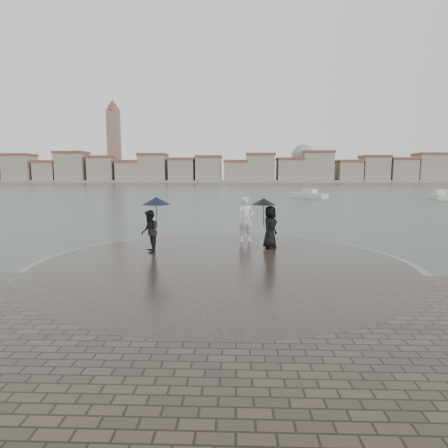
{
  "coord_description": "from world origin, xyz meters",
  "views": [
    {
      "loc": [
        0.44,
        -8.47,
        3.17
      ],
      "look_at": [
        0.0,
        4.8,
        1.45
      ],
      "focal_mm": 30.0,
      "sensor_mm": 36.0,
      "label": 1
    }
  ],
  "objects": [
    {
      "name": "visitor_right",
      "position": [
        1.68,
        5.94,
        1.45
      ],
      "size": [
        1.16,
        1.07,
        1.95
      ],
      "color": "black",
      "rests_on": "quay_tip"
    },
    {
      "name": "boats",
      "position": [
        19.33,
        44.01,
        0.38
      ],
      "size": [
        21.1,
        7.69,
        1.5
      ],
      "color": "beige",
      "rests_on": "ground"
    },
    {
      "name": "statue",
      "position": [
        0.85,
        7.36,
        1.32
      ],
      "size": [
        0.78,
        0.6,
        1.92
      ],
      "primitive_type": "imported",
      "rotation": [
        0.0,
        0.0,
        0.22
      ],
      "color": "silver",
      "rests_on": "quay_tip"
    },
    {
      "name": "far_skyline",
      "position": [
        -6.29,
        160.71,
        5.61
      ],
      "size": [
        260.0,
        20.0,
        37.0
      ],
      "color": "gray",
      "rests_on": "ground"
    },
    {
      "name": "ground",
      "position": [
        0.0,
        0.0,
        0.0
      ],
      "size": [
        400.0,
        400.0,
        0.0
      ],
      "primitive_type": "plane",
      "color": "#2B3835",
      "rests_on": "ground"
    },
    {
      "name": "kerb_ring",
      "position": [
        0.0,
        3.5,
        0.16
      ],
      "size": [
        12.5,
        12.5,
        0.32
      ],
      "primitive_type": "cylinder",
      "color": "gray",
      "rests_on": "ground"
    },
    {
      "name": "quay_tip",
      "position": [
        0.0,
        3.5,
        0.18
      ],
      "size": [
        11.9,
        11.9,
        0.36
      ],
      "primitive_type": "cylinder",
      "color": "#2D261E",
      "rests_on": "ground"
    },
    {
      "name": "visitor_left",
      "position": [
        -2.65,
        4.96,
        1.49
      ],
      "size": [
        1.18,
        1.08,
        2.04
      ],
      "color": "black",
      "rests_on": "quay_tip"
    }
  ]
}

